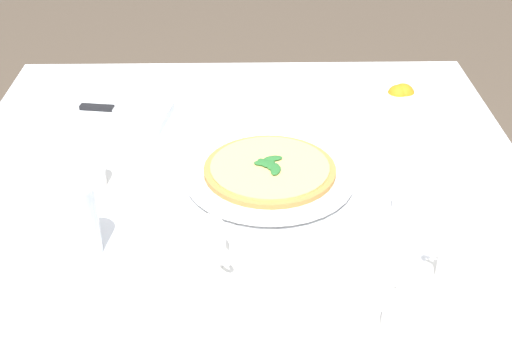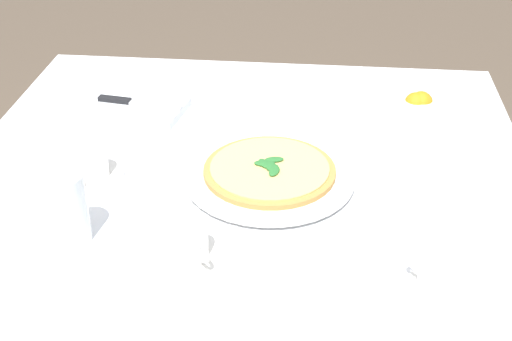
{
  "view_description": "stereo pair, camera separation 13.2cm",
  "coord_description": "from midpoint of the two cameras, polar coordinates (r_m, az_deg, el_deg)",
  "views": [
    {
      "loc": [
        0.01,
        -1.12,
        1.46
      ],
      "look_at": [
        0.03,
        -0.0,
        0.77
      ],
      "focal_mm": 49.04,
      "sensor_mm": 36.0,
      "label": 1
    },
    {
      "loc": [
        0.14,
        -1.12,
        1.46
      ],
      "look_at": [
        0.03,
        -0.0,
        0.77
      ],
      "focal_mm": 49.04,
      "sensor_mm": 36.0,
      "label": 2
    }
  ],
  "objects": [
    {
      "name": "menu_card",
      "position": [
        1.24,
        10.22,
        -2.32
      ],
      "size": [
        0.09,
        0.01,
        0.06
      ],
      "rotation": [
        0.0,
        0.0,
        6.18
      ],
      "color": "white",
      "rests_on": "dining_table"
    },
    {
      "name": "water_glass_far_left",
      "position": [
        1.17,
        -17.45,
        -4.33
      ],
      "size": [
        0.07,
        0.07,
        0.13
      ],
      "color": "white",
      "rests_on": "dining_table"
    },
    {
      "name": "coffee_cup_back_corner",
      "position": [
        1.1,
        13.15,
        -7.92
      ],
      "size": [
        0.13,
        0.13,
        0.07
      ],
      "color": "white",
      "rests_on": "dining_table"
    },
    {
      "name": "citrus_bowl",
      "position": [
        1.59,
        9.3,
        5.62
      ],
      "size": [
        0.15,
        0.15,
        0.06
      ],
      "color": "white",
      "rests_on": "dining_table"
    },
    {
      "name": "coffee_cup_right_edge",
      "position": [
        1.12,
        -7.82,
        -6.32
      ],
      "size": [
        0.13,
        0.13,
        0.07
      ],
      "color": "white",
      "rests_on": "dining_table"
    },
    {
      "name": "pizza_plate",
      "position": [
        1.32,
        -1.73,
        -0.47
      ],
      "size": [
        0.32,
        0.32,
        0.02
      ],
      "color": "white",
      "rests_on": "dining_table"
    },
    {
      "name": "coffee_cup_near_right",
      "position": [
        1.34,
        -16.58,
        -0.37
      ],
      "size": [
        0.13,
        0.13,
        0.07
      ],
      "color": "white",
      "rests_on": "dining_table"
    },
    {
      "name": "dining_table",
      "position": [
        1.41,
        -3.75,
        -5.31
      ],
      "size": [
        1.12,
        1.12,
        0.75
      ],
      "color": "white",
      "rests_on": "ground_plane"
    },
    {
      "name": "pizza",
      "position": [
        1.31,
        -1.74,
        0.05
      ],
      "size": [
        0.25,
        0.25,
        0.02
      ],
      "color": "#C68E47",
      "rests_on": "pizza_plate"
    },
    {
      "name": "dinner_knife",
      "position": [
        1.57,
        -13.48,
        4.82
      ],
      "size": [
        0.2,
        0.05,
        0.01
      ],
      "rotation": [
        0.0,
        0.0,
        -0.15
      ],
      "color": "silver",
      "rests_on": "napkin_folded"
    },
    {
      "name": "napkin_folded",
      "position": [
        1.58,
        -13.51,
        4.38
      ],
      "size": [
        0.24,
        0.17,
        0.02
      ],
      "rotation": [
        0.0,
        0.0,
        -0.18
      ],
      "color": "white",
      "rests_on": "dining_table"
    },
    {
      "name": "coffee_cup_left_edge",
      "position": [
        1.0,
        8.62,
        -12.34
      ],
      "size": [
        0.13,
        0.13,
        0.06
      ],
      "color": "white",
      "rests_on": "dining_table"
    }
  ]
}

